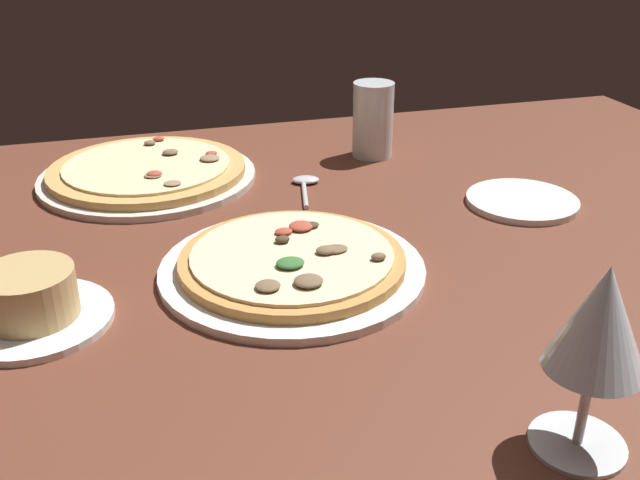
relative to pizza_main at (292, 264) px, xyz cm
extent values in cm
cube|color=brown|center=(-7.36, -2.88, -3.20)|extent=(150.00, 110.00, 4.00)
cylinder|color=white|center=(0.02, -0.03, -0.70)|extent=(30.06, 30.06, 1.00)
cylinder|color=#C68C47|center=(0.02, -0.03, 0.40)|extent=(25.54, 25.54, 1.20)
cylinder|color=beige|center=(0.02, -0.03, 1.20)|extent=(22.84, 22.84, 0.40)
ellipsoid|color=brown|center=(-8.67, 4.33, 1.80)|extent=(1.70, 1.27, 0.79)
ellipsoid|color=#4C3828|center=(-3.87, -5.94, 1.71)|extent=(1.94, 1.51, 0.61)
ellipsoid|color=#AD4733|center=(-2.59, -5.88, 1.77)|extent=(2.92, 2.84, 0.74)
ellipsoid|color=brown|center=(4.37, 7.15, 1.72)|extent=(2.62, 2.57, 0.63)
ellipsoid|color=brown|center=(0.17, 7.46, 1.80)|extent=(3.07, 2.90, 0.79)
ellipsoid|color=brown|center=(-3.63, 1.11, 1.77)|extent=(2.31, 1.87, 0.73)
ellipsoid|color=#4C3828|center=(0.43, -2.67, 1.78)|extent=(1.73, 1.37, 0.77)
ellipsoid|color=#AD4733|center=(-0.27, -5.11, 1.70)|extent=(2.11, 1.74, 0.59)
ellipsoid|color=brown|center=(-4.70, 0.89, 1.64)|extent=(3.04, 2.16, 0.48)
ellipsoid|color=#387033|center=(0.99, 3.05, 1.79)|extent=(3.11, 2.68, 0.78)
cylinder|color=silver|center=(13.46, -34.48, -0.70)|extent=(31.95, 31.95, 1.00)
cylinder|color=tan|center=(13.46, -34.48, 0.40)|extent=(29.01, 29.01, 1.20)
cylinder|color=beige|center=(13.46, -34.48, 1.20)|extent=(24.43, 24.43, 0.40)
ellipsoid|color=#937556|center=(4.23, -33.42, 1.72)|extent=(2.93, 2.86, 0.63)
ellipsoid|color=#937556|center=(12.97, -28.72, 1.61)|extent=(2.45, 2.28, 0.41)
ellipsoid|color=#AD4733|center=(3.61, -35.92, 1.63)|extent=(1.76, 1.46, 0.45)
ellipsoid|color=#AD4733|center=(12.78, -28.81, 1.77)|extent=(2.19, 1.99, 0.73)
ellipsoid|color=brown|center=(12.29, -43.29, 1.74)|extent=(1.85, 1.63, 0.68)
ellipsoid|color=#AD4733|center=(10.79, -45.00, 1.72)|extent=(1.87, 1.49, 0.64)
ellipsoid|color=#937556|center=(10.66, -24.77, 1.61)|extent=(2.39, 2.10, 0.42)
ellipsoid|color=#937556|center=(12.72, -28.61, 1.62)|extent=(1.61, 1.19, 0.44)
ellipsoid|color=brown|center=(9.64, -37.70, 1.76)|extent=(2.42, 2.13, 0.72)
cylinder|color=white|center=(27.51, 2.80, -0.80)|extent=(15.81, 15.81, 0.80)
cylinder|color=tan|center=(27.51, 2.80, 2.09)|extent=(9.32, 9.32, 4.99)
cylinder|color=silver|center=(-14.31, 33.79, -1.00)|extent=(7.54, 7.54, 0.40)
cylinder|color=silver|center=(-14.31, 33.79, 2.74)|extent=(0.80, 0.80, 7.08)
cone|color=silver|center=(-14.31, 33.79, 10.50)|extent=(7.53, 7.53, 8.43)
cone|color=#5B0F19|center=(-14.31, 33.79, 8.17)|extent=(3.03, 3.03, 3.77)
cylinder|color=silver|center=(-22.46, -35.65, 4.78)|extent=(6.52, 6.52, 11.95)
cylinder|color=silver|center=(-22.46, -35.65, 2.35)|extent=(6.00, 6.00, 7.09)
cylinder|color=white|center=(-35.40, -10.61, -0.75)|extent=(15.29, 15.29, 0.90)
ellipsoid|color=silver|center=(-8.83, -26.71, -0.70)|extent=(4.52, 3.61, 1.00)
cylinder|color=silver|center=(-7.74, -21.87, -0.85)|extent=(2.87, 9.84, 0.70)
camera|label=1|loc=(17.40, 70.78, 38.13)|focal=40.96mm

